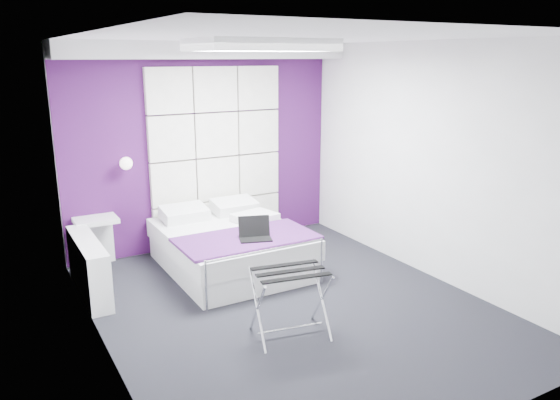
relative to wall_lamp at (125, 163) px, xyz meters
name	(u,v)px	position (x,y,z in m)	size (l,w,h in m)	color
floor	(291,306)	(1.05, -2.06, -1.22)	(4.40, 4.40, 0.00)	black
ceiling	(293,37)	(1.05, -2.06, 1.38)	(4.40, 4.40, 0.00)	white
wall_back	(204,147)	(1.05, 0.14, 0.08)	(3.60, 3.60, 0.00)	silver
wall_left	(96,205)	(-0.75, -2.06, 0.08)	(4.40, 4.40, 0.00)	silver
wall_right	(432,162)	(2.85, -2.06, 0.08)	(4.40, 4.40, 0.00)	silver
accent_wall	(204,147)	(1.05, 0.13, 0.08)	(3.58, 0.02, 2.58)	#3F1049
soffit	(208,50)	(1.05, -0.11, 1.28)	(3.58, 0.50, 0.20)	white
headboard	(217,157)	(1.20, 0.08, -0.05)	(1.80, 0.08, 2.30)	silver
skylight	(261,44)	(1.05, -1.46, 1.33)	(1.36, 0.86, 0.12)	white
wall_lamp	(125,163)	(0.00, 0.00, 0.00)	(0.15, 0.15, 0.15)	white
radiator	(89,267)	(-0.64, -0.76, -0.92)	(0.22, 1.20, 0.60)	white
bed	(230,246)	(0.95, -0.83, -0.95)	(1.51, 1.82, 0.65)	white
nightstand	(96,220)	(-0.40, -0.04, -0.63)	(0.48, 0.37, 0.05)	white
luggage_rack	(290,303)	(0.74, -2.56, -0.91)	(0.63, 0.47, 0.62)	silver
laptop	(253,233)	(1.00, -1.34, -0.65)	(0.34, 0.24, 0.25)	black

